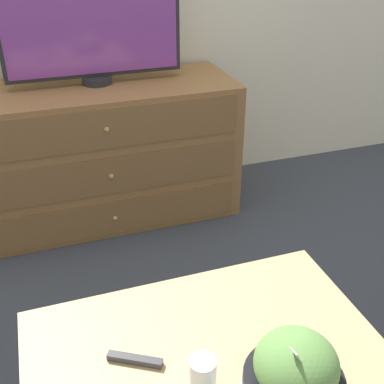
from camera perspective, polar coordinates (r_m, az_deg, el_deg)
ground_plane at (r=3.00m, az=-10.18°, el=0.61°), size 12.00×12.00×0.00m
dresser at (r=2.58m, az=-10.60°, el=4.48°), size 1.38×0.54×0.72m
tv at (r=2.43m, az=-11.85°, el=18.74°), size 0.86×0.15×0.54m
coffee_table at (r=1.32m, az=2.15°, el=-21.12°), size 0.91×0.65×0.49m
takeout_bowl at (r=1.20m, az=12.17°, el=-19.77°), size 0.24×0.24×0.17m
drink_cup at (r=1.18m, az=1.26°, el=-21.03°), size 0.06×0.06×0.09m
remote_control at (r=1.27m, az=-6.79°, el=-19.12°), size 0.13×0.09×0.02m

